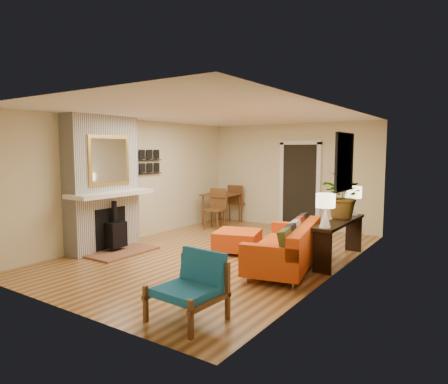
{
  "coord_description": "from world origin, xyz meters",
  "views": [
    {
      "loc": [
        4.22,
        -6.06,
        1.94
      ],
      "look_at": [
        0.0,
        0.2,
        1.15
      ],
      "focal_mm": 32.0,
      "sensor_mm": 36.0,
      "label": 1
    }
  ],
  "objects": [
    {
      "name": "sofa",
      "position": [
        1.52,
        -0.14,
        0.36
      ],
      "size": [
        1.31,
        2.2,
        0.81
      ],
      "color": "silver",
      "rests_on": "ground"
    },
    {
      "name": "ottoman",
      "position": [
        0.25,
        0.29,
        0.24
      ],
      "size": [
        1.01,
        1.01,
        0.41
      ],
      "color": "silver",
      "rests_on": "ground"
    },
    {
      "name": "houseplant",
      "position": [
        2.06,
        0.97,
        1.14
      ],
      "size": [
        0.95,
        0.91,
        0.83
      ],
      "primitive_type": "imported",
      "rotation": [
        0.0,
        0.0,
        -0.43
      ],
      "color": "#1E5919",
      "rests_on": "console_table"
    },
    {
      "name": "dining_table",
      "position": [
        -1.57,
        2.55,
        0.65
      ],
      "size": [
        0.91,
        1.88,
        0.99
      ],
      "color": "brown",
      "rests_on": "ground"
    },
    {
      "name": "lamp_near",
      "position": [
        2.07,
        -0.01,
        1.06
      ],
      "size": [
        0.3,
        0.3,
        0.54
      ],
      "color": "white",
      "rests_on": "console_table"
    },
    {
      "name": "lamp_far",
      "position": [
        2.07,
        1.5,
        1.06
      ],
      "size": [
        0.3,
        0.3,
        0.54
      ],
      "color": "white",
      "rests_on": "console_table"
    },
    {
      "name": "blue_chair",
      "position": [
        1.42,
        -2.55,
        0.42
      ],
      "size": [
        0.78,
        0.77,
        0.77
      ],
      "color": "brown",
      "rests_on": "ground"
    },
    {
      "name": "console_table",
      "position": [
        2.07,
        0.75,
        0.58
      ],
      "size": [
        0.34,
        1.85,
        0.72
      ],
      "color": "black",
      "rests_on": "ground"
    },
    {
      "name": "fireplace",
      "position": [
        -2.0,
        -1.0,
        1.24
      ],
      "size": [
        1.09,
        1.68,
        2.6
      ],
      "color": "white",
      "rests_on": "ground"
    },
    {
      "name": "room_shell",
      "position": [
        0.6,
        2.63,
        1.24
      ],
      "size": [
        6.5,
        6.5,
        6.5
      ],
      "color": "#B58645",
      "rests_on": "ground"
    }
  ]
}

